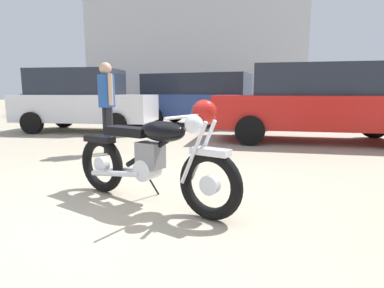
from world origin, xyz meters
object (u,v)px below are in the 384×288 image
Objects in this scene: white_estate_far at (202,98)px; blue_hatchback_right at (70,96)px; pale_sedan_back at (83,100)px; vintage_motorcycle at (155,157)px; red_hatchback_near at (323,101)px; bystander at (107,98)px.

white_estate_far is 1.00× the size of blue_hatchback_right.
pale_sedan_back reaches higher than blue_hatchback_right.
vintage_motorcycle is 0.49× the size of pale_sedan_back.
vintage_motorcycle is at bearing 62.78° from red_hatchback_near.
pale_sedan_back is (-6.47, 0.25, -0.02)m from red_hatchback_near.
white_estate_far is (-1.45, 7.71, 0.45)m from vintage_motorcycle.
red_hatchback_near is 6.47m from pale_sedan_back.
red_hatchback_near is at bearing -33.66° from white_estate_far.
bystander is 3.85m from pale_sedan_back.
red_hatchback_near is 4.50m from white_estate_far.
blue_hatchback_right is at bearing 148.41° from vintage_motorcycle.
vintage_motorcycle is 13.93m from blue_hatchback_right.
red_hatchback_near is 1.00× the size of blue_hatchback_right.
red_hatchback_near is 1.00× the size of white_estate_far.
red_hatchback_near is 1.18× the size of pale_sedan_back.
pale_sedan_back reaches higher than white_estate_far.
white_estate_far is at bearing -42.08° from red_hatchback_near.
blue_hatchback_right is 1.17× the size of pale_sedan_back.
bystander is at bearing -46.62° from blue_hatchback_right.
pale_sedan_back is at bearing -135.07° from white_estate_far.
pale_sedan_back is at bearing 148.59° from vintage_motorcycle.
red_hatchback_near is at bearing -19.23° from bystander.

